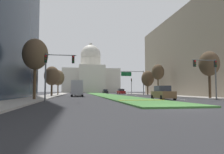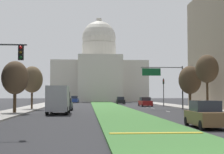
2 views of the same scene
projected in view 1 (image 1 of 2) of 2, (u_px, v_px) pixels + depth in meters
name	position (u px, v px, depth m)	size (l,w,h in m)	color
ground_plane	(101.00, 94.00, 63.05)	(260.00, 260.00, 0.00)	#2B2B2D
grass_median	(102.00, 95.00, 58.12)	(5.67, 90.17, 0.14)	#427A38
median_curb_nose	(142.00, 100.00, 22.65)	(5.11, 0.50, 0.04)	gold
lane_dashes_right	(138.00, 96.00, 47.28)	(0.16, 39.74, 0.01)	silver
sidewalk_left	(53.00, 95.00, 51.08)	(4.00, 90.17, 0.15)	#9E9991
sidewalk_right	(152.00, 95.00, 55.31)	(4.00, 90.17, 0.15)	#9E9991
midrise_block_right	(206.00, 56.00, 49.88)	(17.81, 39.18, 18.97)	gray
capitol_building	(91.00, 76.00, 112.10)	(29.34, 24.41, 27.22)	beige
traffic_light_near_left	(54.00, 66.00, 22.11)	(3.34, 0.35, 5.20)	#515456
traffic_light_near_right	(210.00, 70.00, 26.07)	(3.34, 0.35, 5.20)	#515456
traffic_light_far_right	(131.00, 84.00, 66.99)	(0.28, 0.35, 5.20)	#515456
overhead_guide_sign	(135.00, 77.00, 55.12)	(6.44, 0.20, 6.50)	#515456
street_tree_left_near	(35.00, 55.00, 25.38)	(3.07, 3.07, 7.60)	#4C3823
street_tree_right_near	(209.00, 64.00, 29.45)	(2.85, 2.85, 6.84)	#4C3823
street_tree_left_mid	(52.00, 76.00, 42.07)	(3.10, 3.10, 6.14)	#4C3823
street_tree_right_mid	(158.00, 72.00, 48.05)	(2.89, 2.89, 7.34)	#4C3823
street_tree_left_far	(58.00, 78.00, 52.07)	(3.10, 3.10, 6.37)	#4C3823
street_tree_right_far	(148.00, 79.00, 54.61)	(3.32, 3.32, 6.45)	#4C3823
sedan_lead_stopped	(163.00, 93.00, 27.50)	(2.03, 4.38, 1.84)	brown
sedan_midblock	(78.00, 92.00, 51.07)	(1.86, 4.70, 1.71)	#4C5156
sedan_distant	(121.00, 92.00, 66.82)	(2.15, 4.25, 1.72)	maroon
sedan_far_horizon	(105.00, 92.00, 82.07)	(1.94, 4.56, 1.68)	black
sedan_very_far	(77.00, 91.00, 91.76)	(2.13, 4.78, 1.80)	navy
box_truck_delivery	(77.00, 88.00, 41.93)	(2.40, 6.40, 3.20)	black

